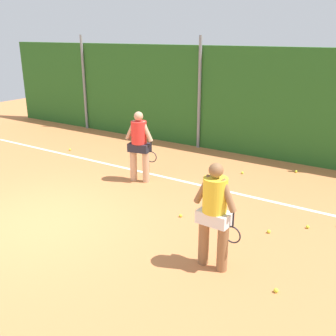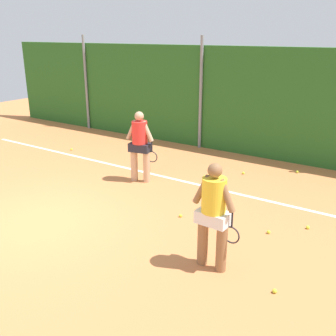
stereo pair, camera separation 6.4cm
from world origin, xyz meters
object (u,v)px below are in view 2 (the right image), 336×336
player_midcourt (140,143)px  tennis_ball_8 (269,232)px  player_foreground_near (214,211)px  tennis_ball_1 (308,227)px  tennis_ball_5 (275,291)px  tennis_ball_6 (71,149)px  tennis_ball_7 (243,173)px  tennis_ball_2 (221,193)px  tennis_ball_10 (181,216)px  tennis_ball_9 (297,172)px

player_midcourt → tennis_ball_8: (3.66, -0.88, -0.96)m
player_foreground_near → player_midcourt: size_ratio=0.99×
tennis_ball_1 → tennis_ball_5: size_ratio=1.00×
tennis_ball_6 → tennis_ball_7: same height
player_midcourt → tennis_ball_8: size_ratio=26.76×
tennis_ball_2 → tennis_ball_10: same height
tennis_ball_6 → tennis_ball_9: size_ratio=1.00×
tennis_ball_6 → tennis_ball_7: (5.45, 0.95, 0.00)m
tennis_ball_2 → tennis_ball_10: size_ratio=1.00×
player_midcourt → tennis_ball_7: player_midcourt is taller
tennis_ball_6 → tennis_ball_5: bearing=-23.9°
player_foreground_near → tennis_ball_5: (1.07, -0.10, -0.94)m
tennis_ball_2 → tennis_ball_5: (2.27, -2.86, 0.00)m
player_midcourt → tennis_ball_8: 3.88m
tennis_ball_8 → tennis_ball_1: bearing=46.4°
tennis_ball_2 → tennis_ball_6: same height
tennis_ball_9 → player_foreground_near: bearing=-88.4°
player_midcourt → tennis_ball_1: 4.33m
tennis_ball_8 → tennis_ball_2: bearing=142.9°
tennis_ball_1 → tennis_ball_10: 2.46m
tennis_ball_9 → tennis_ball_10: size_ratio=1.00×
tennis_ball_5 → tennis_ball_7: size_ratio=1.00×
tennis_ball_2 → tennis_ball_5: bearing=-51.5°
tennis_ball_7 → tennis_ball_9: bearing=37.1°
tennis_ball_7 → tennis_ball_8: same height
tennis_ball_1 → tennis_ball_7: size_ratio=1.00×
tennis_ball_6 → tennis_ball_1: bearing=-9.1°
player_foreground_near → tennis_ball_10: size_ratio=26.41×
tennis_ball_2 → tennis_ball_10: (-0.15, -1.52, 0.00)m
tennis_ball_2 → tennis_ball_7: size_ratio=1.00×
tennis_ball_1 → tennis_ball_2: 2.23m
tennis_ball_9 → tennis_ball_6: bearing=-164.6°
tennis_ball_1 → tennis_ball_6: same height
tennis_ball_8 → tennis_ball_7: bearing=121.5°
tennis_ball_1 → tennis_ball_2: same height
player_foreground_near → tennis_ball_1: size_ratio=26.41×
tennis_ball_2 → tennis_ball_6: size_ratio=1.00×
tennis_ball_5 → tennis_ball_8: size_ratio=1.00×
tennis_ball_5 → tennis_ball_10: 2.76m
player_midcourt → tennis_ball_2: (2.07, 0.32, -0.96)m
tennis_ball_1 → tennis_ball_5: (0.13, -2.25, 0.00)m
tennis_ball_1 → tennis_ball_7: (-2.25, 2.18, 0.00)m
tennis_ball_2 → tennis_ball_7: 1.57m
player_foreground_near → tennis_ball_7: 4.62m
tennis_ball_8 → tennis_ball_10: same height
tennis_ball_7 → tennis_ball_10: 3.09m
player_midcourt → tennis_ball_2: 2.31m
tennis_ball_7 → tennis_ball_8: 3.24m
player_midcourt → tennis_ball_5: player_midcourt is taller
tennis_ball_2 → tennis_ball_9: bearing=66.7°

